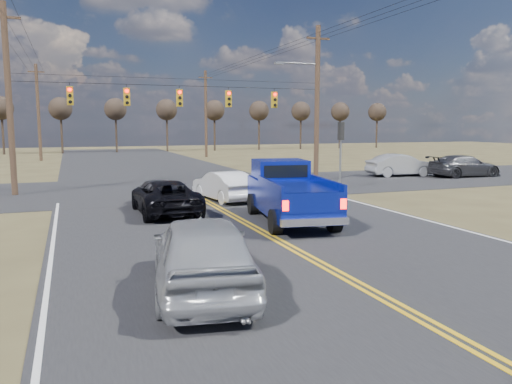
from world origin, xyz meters
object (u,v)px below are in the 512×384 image
object	(u,v)px
white_car_queue	(223,186)
cross_car_east_far	(464,166)
pickup_truck	(289,193)
cross_car_east_near	(401,165)
black_suv	(165,197)
dgrey_car_queue	(158,193)
silver_suv	(202,253)

from	to	relation	value
white_car_queue	cross_car_east_far	bearing A→B (deg)	-174.68
pickup_truck	cross_car_east_near	bearing A→B (deg)	50.46
black_suv	dgrey_car_queue	bearing A→B (deg)	-90.09
black_suv	dgrey_car_queue	distance (m)	1.90
silver_suv	white_car_queue	bearing A→B (deg)	-99.62
silver_suv	white_car_queue	distance (m)	13.75
pickup_truck	dgrey_car_queue	size ratio (longest dim) A/B	1.47
pickup_truck	dgrey_car_queue	distance (m)	6.75
white_car_queue	cross_car_east_far	xyz separation A→B (m)	(19.71, 4.90, 0.06)
pickup_truck	silver_suv	size ratio (longest dim) A/B	1.22
pickup_truck	white_car_queue	world-z (taller)	pickup_truck
silver_suv	pickup_truck	bearing A→B (deg)	-118.00
white_car_queue	dgrey_car_queue	world-z (taller)	white_car_queue
silver_suv	white_car_queue	size ratio (longest dim) A/B	1.18
pickup_truck	cross_car_east_near	size ratio (longest dim) A/B	1.30
pickup_truck	black_suv	size ratio (longest dim) A/B	1.25
silver_suv	cross_car_east_far	bearing A→B (deg)	-134.26
black_suv	cross_car_east_near	world-z (taller)	cross_car_east_near
cross_car_east_near	black_suv	bearing A→B (deg)	122.83
cross_car_east_far	white_car_queue	bearing A→B (deg)	106.21
pickup_truck	silver_suv	distance (m)	8.62
dgrey_car_queue	pickup_truck	bearing A→B (deg)	127.44
silver_suv	dgrey_car_queue	size ratio (longest dim) A/B	1.20
white_car_queue	dgrey_car_queue	bearing A→B (deg)	5.62
dgrey_car_queue	cross_car_east_near	world-z (taller)	cross_car_east_near
cross_car_east_near	cross_car_east_far	bearing A→B (deg)	-109.50
cross_car_east_near	pickup_truck	bearing A→B (deg)	137.22
pickup_truck	cross_car_east_far	distance (m)	21.92
dgrey_car_queue	cross_car_east_far	bearing A→B (deg)	-166.82
pickup_truck	black_suv	xyz separation A→B (m)	(-4.16, 3.39, -0.41)
white_car_queue	cross_car_east_far	size ratio (longest dim) A/B	0.82
black_suv	cross_car_east_near	bearing A→B (deg)	-153.42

